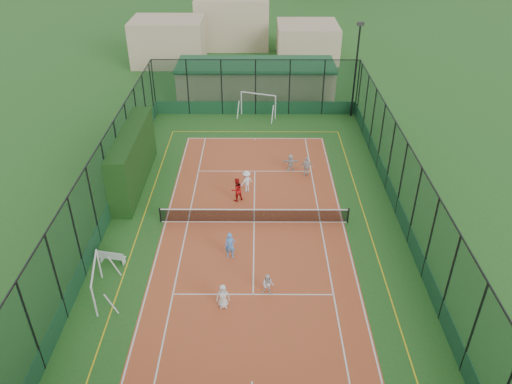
# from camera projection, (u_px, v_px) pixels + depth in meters

# --- Properties ---
(ground) EXTENTS (300.00, 300.00, 0.00)m
(ground) POSITION_uv_depth(u_px,v_px,m) (254.00, 222.00, 30.94)
(ground) COLOR #1F5B1F
(ground) RESTS_ON ground
(court_slab) EXTENTS (11.17, 23.97, 0.01)m
(court_slab) POSITION_uv_depth(u_px,v_px,m) (254.00, 222.00, 30.93)
(court_slab) COLOR #B95429
(court_slab) RESTS_ON ground
(tennis_net) EXTENTS (11.67, 0.12, 1.06)m
(tennis_net) POSITION_uv_depth(u_px,v_px,m) (254.00, 215.00, 30.66)
(tennis_net) COLOR black
(tennis_net) RESTS_ON ground
(perimeter_fence) EXTENTS (18.12, 34.12, 5.00)m
(perimeter_fence) POSITION_uv_depth(u_px,v_px,m) (254.00, 188.00, 29.61)
(perimeter_fence) COLOR #11331D
(perimeter_fence) RESTS_ON ground
(floodlight_ne) EXTENTS (0.60, 0.26, 8.25)m
(floodlight_ne) POSITION_uv_depth(u_px,v_px,m) (355.00, 71.00, 42.81)
(floodlight_ne) COLOR black
(floodlight_ne) RESTS_ON ground
(clubhouse) EXTENTS (15.20, 7.20, 3.15)m
(clubhouse) POSITION_uv_depth(u_px,v_px,m) (256.00, 79.00, 48.78)
(clubhouse) COLOR tan
(clubhouse) RESTS_ON ground
(hedge_left) EXTENTS (1.33, 8.90, 3.89)m
(hedge_left) POSITION_uv_depth(u_px,v_px,m) (133.00, 158.00, 33.95)
(hedge_left) COLOR black
(hedge_left) RESTS_ON ground
(white_bench) EXTENTS (1.55, 0.69, 0.84)m
(white_bench) POSITION_uv_depth(u_px,v_px,m) (112.00, 256.00, 27.45)
(white_bench) COLOR white
(white_bench) RESTS_ON ground
(futsal_goal_near) EXTENTS (3.03, 1.37, 1.88)m
(futsal_goal_near) POSITION_uv_depth(u_px,v_px,m) (97.00, 282.00, 24.93)
(futsal_goal_near) COLOR white
(futsal_goal_near) RESTS_ON ground
(futsal_goal_far) EXTENTS (3.44, 1.95, 2.13)m
(futsal_goal_far) POSITION_uv_depth(u_px,v_px,m) (258.00, 105.00, 44.34)
(futsal_goal_far) COLOR white
(futsal_goal_far) RESTS_ON ground
(child_near_left) EXTENTS (0.72, 0.52, 1.37)m
(child_near_left) POSITION_uv_depth(u_px,v_px,m) (223.00, 296.00, 24.42)
(child_near_left) COLOR white
(child_near_left) RESTS_ON court_slab
(child_near_mid) EXTENTS (0.58, 0.39, 1.58)m
(child_near_mid) POSITION_uv_depth(u_px,v_px,m) (230.00, 245.00, 27.66)
(child_near_mid) COLOR #518FE5
(child_near_mid) RESTS_ON court_slab
(child_near_right) EXTENTS (0.68, 0.59, 1.22)m
(child_near_right) POSITION_uv_depth(u_px,v_px,m) (268.00, 285.00, 25.24)
(child_near_right) COLOR silver
(child_near_right) RESTS_ON court_slab
(child_far_left) EXTENTS (1.15, 1.07, 1.56)m
(child_far_left) POSITION_uv_depth(u_px,v_px,m) (246.00, 181.00, 33.61)
(child_far_left) COLOR white
(child_far_left) RESTS_ON court_slab
(child_far_right) EXTENTS (0.86, 0.38, 1.45)m
(child_far_right) POSITION_uv_depth(u_px,v_px,m) (307.00, 167.00, 35.46)
(child_far_right) COLOR silver
(child_far_right) RESTS_ON court_slab
(child_far_back) EXTENTS (1.15, 0.37, 1.24)m
(child_far_back) POSITION_uv_depth(u_px,v_px,m) (291.00, 163.00, 36.18)
(child_far_back) COLOR silver
(child_far_back) RESTS_ON court_slab
(coach) EXTENTS (0.99, 0.92, 1.63)m
(coach) POSITION_uv_depth(u_px,v_px,m) (237.00, 190.00, 32.63)
(coach) COLOR #B21313
(coach) RESTS_ON court_slab
(tennis_balls) EXTENTS (4.03, 1.24, 0.07)m
(tennis_balls) POSITION_uv_depth(u_px,v_px,m) (249.00, 211.00, 31.88)
(tennis_balls) COLOR #CCE033
(tennis_balls) RESTS_ON court_slab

